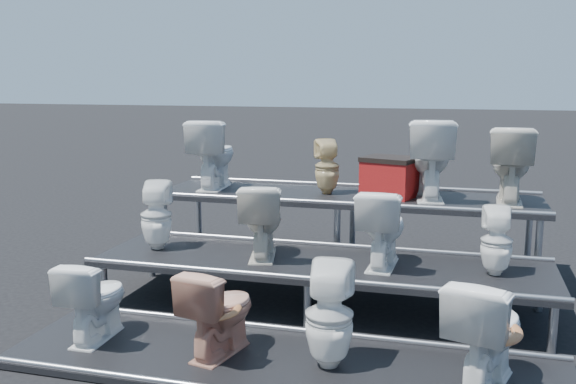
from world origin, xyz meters
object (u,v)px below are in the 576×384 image
(toilet_2, at_px, (329,316))
(toilet_4, at_px, (156,215))
(toilet_5, at_px, (262,220))
(toilet_9, at_px, (327,167))
(toilet_1, at_px, (219,310))
(toilet_6, at_px, (382,228))
(toilet_10, at_px, (430,159))
(red_crate, at_px, (390,179))
(toilet_11, at_px, (510,164))
(toilet_3, at_px, (486,331))
(toilet_7, at_px, (497,241))
(toilet_0, at_px, (95,299))
(toilet_8, at_px, (213,154))

(toilet_2, xyz_separation_m, toilet_4, (-2.02, 1.30, 0.35))
(toilet_5, distance_m, toilet_9, 1.39)
(toilet_1, distance_m, toilet_6, 1.73)
(toilet_4, bearing_deg, toilet_10, -168.01)
(toilet_10, relative_size, red_crate, 1.60)
(toilet_4, xyz_separation_m, toilet_11, (3.37, 1.30, 0.46))
(toilet_3, height_order, toilet_7, toilet_7)
(toilet_9, xyz_separation_m, red_crate, (0.69, 0.01, -0.11))
(toilet_1, xyz_separation_m, toilet_11, (2.20, 2.60, 0.85))
(toilet_2, distance_m, toilet_3, 1.08)
(toilet_0, height_order, toilet_2, toilet_2)
(toilet_2, relative_size, red_crate, 1.45)
(toilet_4, bearing_deg, toilet_9, -152.95)
(toilet_1, xyz_separation_m, toilet_4, (-1.17, 1.30, 0.39))
(toilet_7, distance_m, toilet_10, 1.55)
(toilet_10, xyz_separation_m, toilet_11, (0.82, 0.00, -0.03))
(toilet_1, distance_m, toilet_9, 2.72)
(toilet_7, xyz_separation_m, red_crate, (-1.07, 1.31, 0.29))
(toilet_11, bearing_deg, toilet_1, 51.29)
(toilet_3, xyz_separation_m, toilet_9, (-1.66, 2.60, 0.71))
(toilet_0, bearing_deg, toilet_8, -90.89)
(toilet_7, xyz_separation_m, toilet_9, (-1.76, 1.30, 0.41))
(toilet_10, bearing_deg, toilet_6, 69.18)
(toilet_11, bearing_deg, toilet_6, 50.25)
(toilet_5, bearing_deg, toilet_2, 112.55)
(toilet_6, bearing_deg, toilet_4, 2.21)
(toilet_0, xyz_separation_m, toilet_4, (-0.10, 1.30, 0.40))
(toilet_2, xyz_separation_m, toilet_5, (-0.93, 1.30, 0.37))
(toilet_4, height_order, toilet_5, toilet_5)
(toilet_4, distance_m, toilet_5, 1.09)
(toilet_4, relative_size, toilet_11, 0.85)
(toilet_9, bearing_deg, toilet_0, 39.31)
(toilet_2, height_order, toilet_6, toilet_6)
(toilet_1, relative_size, toilet_8, 0.85)
(toilet_3, relative_size, red_crate, 1.46)
(toilet_1, height_order, toilet_11, toilet_11)
(toilet_5, relative_size, toilet_9, 1.17)
(toilet_7, relative_size, toilet_11, 0.75)
(toilet_0, height_order, toilet_3, toilet_3)
(toilet_2, xyz_separation_m, toilet_8, (-1.93, 2.60, 0.81))
(toilet_0, height_order, red_crate, red_crate)
(toilet_1, xyz_separation_m, toilet_7, (2.04, 1.30, 0.35))
(toilet_0, distance_m, toilet_6, 2.53)
(toilet_5, bearing_deg, toilet_6, 167.09)
(toilet_4, distance_m, red_crate, 2.52)
(toilet_7, height_order, toilet_10, toilet_10)
(toilet_4, bearing_deg, toilet_0, 79.46)
(toilet_7, xyz_separation_m, toilet_8, (-3.12, 1.30, 0.50))
(toilet_5, bearing_deg, toilet_3, 134.18)
(toilet_2, xyz_separation_m, toilet_11, (1.35, 2.60, 0.81))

